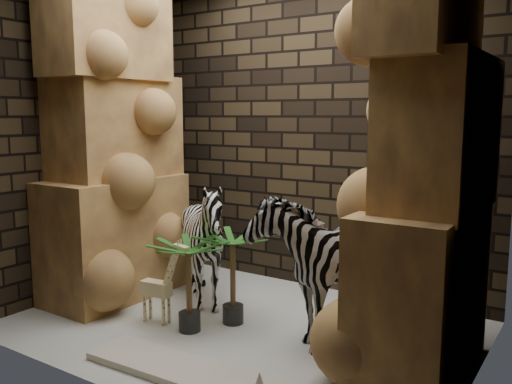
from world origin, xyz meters
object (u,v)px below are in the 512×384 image
Objects in this scene: palm_front at (233,278)px; surfboard at (189,373)px; zebra_left at (205,249)px; zebra_right at (325,246)px; palm_back at (189,286)px; giraffe_toy at (156,279)px.

palm_front is 1.00m from surfboard.
zebra_left is at bearing 122.39° from surfboard.
surfboard is (-0.38, -1.16, -0.64)m from zebra_right.
zebra_left reaches higher than palm_front.
palm_front is at bearing 106.45° from surfboard.
palm_back is at bearing -120.69° from palm_front.
zebra_right is 0.89× the size of surfboard.
zebra_right is 1.83× the size of giraffe_toy.
palm_back is at bearing -141.93° from zebra_right.
palm_front is (0.44, -0.19, -0.13)m from zebra_left.
zebra_right is 0.79m from palm_front.
zebra_left is 0.50m from palm_front.
palm_front is 0.37m from palm_back.
palm_front is at bearing 26.55° from giraffe_toy.
giraffe_toy is 0.33m from palm_back.
zebra_left is 0.75× the size of surfboard.
palm_front is (0.52, 0.33, 0.01)m from giraffe_toy.
zebra_left is at bearing 75.38° from giraffe_toy.
zebra_left is at bearing -172.19° from zebra_right.
surfboard is (0.81, -0.55, -0.34)m from giraffe_toy.
giraffe_toy is at bearing -177.20° from palm_back.
zebra_right is at bearing 22.51° from palm_front.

